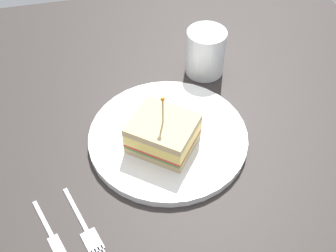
{
  "coord_description": "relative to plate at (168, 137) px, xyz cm",
  "views": [
    {
      "loc": [
        -10.15,
        -44.14,
        52.9
      ],
      "look_at": [
        0.0,
        0.0,
        3.35
      ],
      "focal_mm": 44.3,
      "sensor_mm": 36.0,
      "label": 1
    }
  ],
  "objects": [
    {
      "name": "fork",
      "position": [
        -14.9,
        -13.99,
        -0.5
      ],
      "size": [
        5.26,
        12.91,
        0.35
      ],
      "color": "silver",
      "rests_on": "ground_plane"
    },
    {
      "name": "knife",
      "position": [
        -19.35,
        -14.72,
        -0.5
      ],
      "size": [
        5.75,
        13.18,
        0.35
      ],
      "color": "silver",
      "rests_on": "ground_plane"
    },
    {
      "name": "sandwich_half_center",
      "position": [
        -1.24,
        -1.94,
        3.32
      ],
      "size": [
        12.92,
        12.71,
        10.5
      ],
      "color": "tan",
      "rests_on": "plate"
    },
    {
      "name": "plate",
      "position": [
        0.0,
        0.0,
        0.0
      ],
      "size": [
        26.41,
        26.41,
        1.35
      ],
      "primitive_type": "cylinder",
      "color": "white",
      "rests_on": "ground_plane"
    },
    {
      "name": "drink_glass",
      "position": [
        10.93,
        15.86,
        3.44
      ],
      "size": [
        7.42,
        7.42,
        9.02
      ],
      "color": "#B74C33",
      "rests_on": "ground_plane"
    },
    {
      "name": "ground_plane",
      "position": [
        0.0,
        0.0,
        -1.68
      ],
      "size": [
        96.5,
        96.5,
        2.0
      ],
      "primitive_type": "cube",
      "color": "#2D2826"
    }
  ]
}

